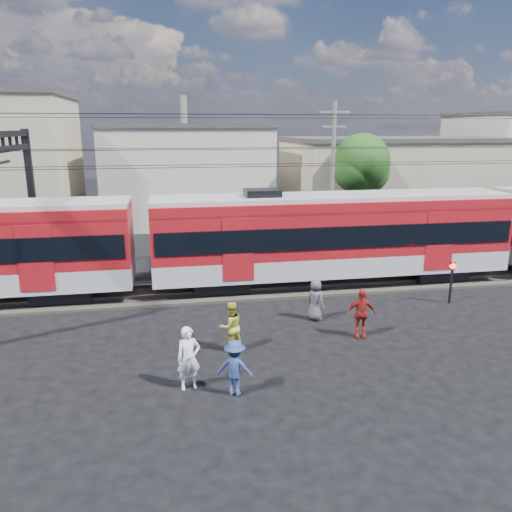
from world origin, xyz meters
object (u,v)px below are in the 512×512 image
at_px(pedestrian_a, 189,358).
at_px(pedestrian_c, 235,368).
at_px(commuter_train, 336,233).
at_px(crossing_signal, 452,275).

distance_m(pedestrian_a, pedestrian_c, 1.34).
height_order(commuter_train, pedestrian_a, commuter_train).
distance_m(commuter_train, pedestrian_a, 11.08).
xyz_separation_m(pedestrian_a, crossing_signal, (10.94, 5.06, 0.31)).
bearing_deg(pedestrian_a, pedestrian_c, -35.53).
relative_size(commuter_train, pedestrian_c, 31.85).
xyz_separation_m(pedestrian_a, pedestrian_c, (1.21, -0.58, -0.12)).
distance_m(pedestrian_c, crossing_signal, 11.26).
height_order(commuter_train, pedestrian_c, commuter_train).
bearing_deg(commuter_train, pedestrian_a, -130.22).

